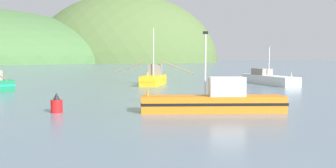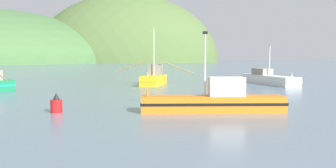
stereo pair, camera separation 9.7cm
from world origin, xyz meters
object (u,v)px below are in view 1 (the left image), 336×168
fishing_boat_white (268,79)px  channel_buoy (57,105)px  fishing_boat_orange (215,101)px  fishing_boat_yellow (154,79)px

fishing_boat_white → channel_buoy: size_ratio=8.42×
fishing_boat_orange → fishing_boat_white: fishing_boat_orange is taller
fishing_boat_yellow → fishing_boat_orange: bearing=25.1°
fishing_boat_yellow → channel_buoy: (-11.03, -22.05, -0.31)m
fishing_boat_yellow → fishing_boat_white: 15.96m
fishing_boat_orange → fishing_boat_white: (16.16, 22.81, -0.03)m
fishing_boat_white → fishing_boat_orange: bearing=-39.0°
fishing_boat_orange → fishing_boat_yellow: bearing=-79.3°
fishing_boat_yellow → channel_buoy: fishing_boat_yellow is taller
fishing_boat_white → channel_buoy: (-26.93, -20.61, -0.18)m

